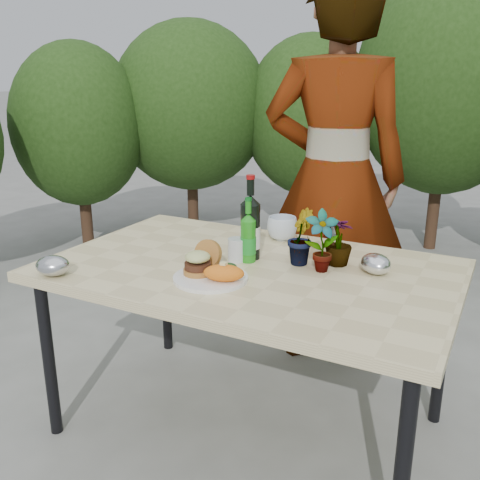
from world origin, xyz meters
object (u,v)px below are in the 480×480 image
at_px(wine_bottle, 250,228).
at_px(person, 334,179).
at_px(dinner_plate, 211,278).
at_px(patio_table, 249,279).

distance_m(wine_bottle, person, 0.71).
bearing_deg(wine_bottle, dinner_plate, -102.40).
xyz_separation_m(dinner_plate, wine_bottle, (0.02, 0.29, 0.12)).
bearing_deg(dinner_plate, person, 81.38).
bearing_deg(person, patio_table, 68.81).
bearing_deg(dinner_plate, patio_table, 73.87).
distance_m(patio_table, wine_bottle, 0.21).
xyz_separation_m(patio_table, wine_bottle, (-0.04, 0.09, 0.19)).
bearing_deg(patio_table, dinner_plate, -106.13).
distance_m(patio_table, dinner_plate, 0.22).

